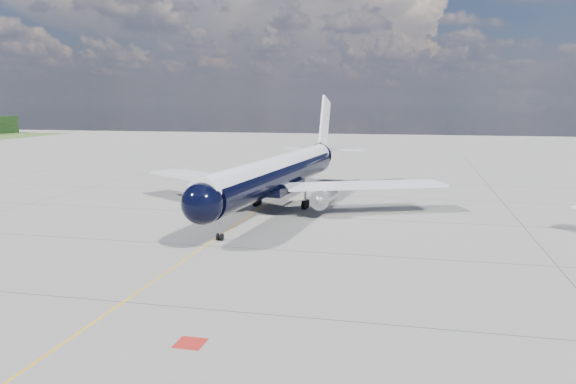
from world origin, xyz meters
TOP-DOWN VIEW (x-y plane):
  - ground at (0.00, 30.00)m, footprint 320.00×320.00m
  - taxiway_centerline at (0.00, 25.00)m, footprint 0.16×160.00m
  - red_marking at (6.80, -10.00)m, footprint 1.60×1.60m
  - main_airliner at (2.35, 29.89)m, footprint 39.94×48.83m

SIDE VIEW (x-z plane):
  - ground at x=0.00m, z-range 0.00..0.00m
  - taxiway_centerline at x=0.00m, z-range 0.00..0.01m
  - red_marking at x=6.80m, z-range 0.00..0.01m
  - main_airliner at x=2.35m, z-range -2.68..11.43m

